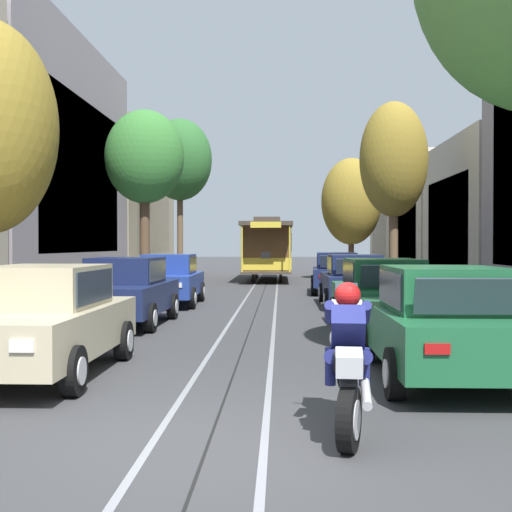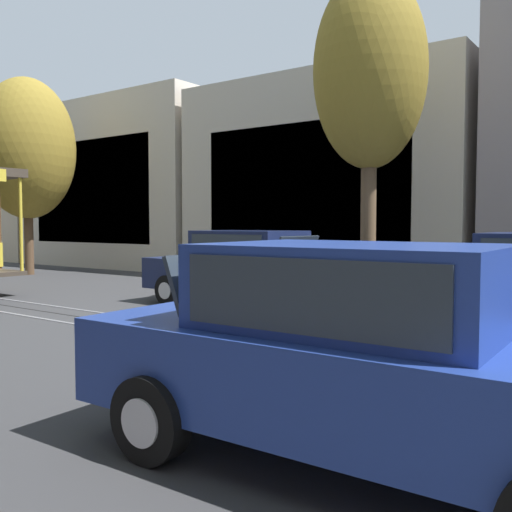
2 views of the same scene
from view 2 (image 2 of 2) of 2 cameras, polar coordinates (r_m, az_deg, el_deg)
The scene contains 7 objects.
ground_plane at distance 8.90m, azimuth -5.77°, elevation -7.92°, with size 160.00×160.00×0.00m, color #38383A.
trolley_track_rails at distance 10.87m, azimuth -16.63°, elevation -5.96°, with size 1.14×55.20×0.01m.
building_facade_right at distance 18.75m, azimuth 8.41°, elevation 8.51°, with size 5.84×46.90×8.44m.
parked_car_blue_mid_left at distance 4.18m, azimuth 11.24°, elevation -9.60°, with size 2.05×4.38×1.58m.
parked_car_navy_fourth_right at distance 11.76m, azimuth -1.09°, elevation -1.23°, with size 2.13×4.42×1.58m.
street_tree_kerb_right_second at distance 12.79m, azimuth 11.37°, elevation 17.60°, with size 2.44×2.38×7.02m.
street_tree_kerb_right_mid at distance 20.71m, azimuth -22.02°, elevation 9.94°, with size 3.23×3.02×6.56m.
Camera 2 is at (-6.53, 13.08, 1.73)m, focal length 39.84 mm.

